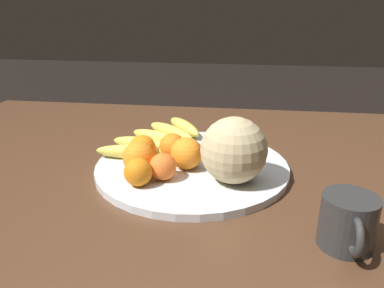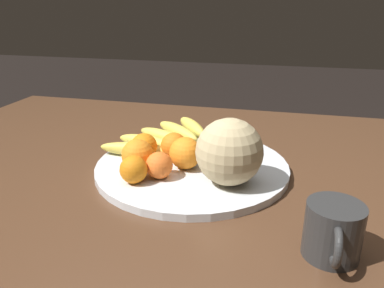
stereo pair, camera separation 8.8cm
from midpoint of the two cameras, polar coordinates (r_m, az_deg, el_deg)
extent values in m
cube|color=#4C301E|center=(0.92, -4.51, -5.03)|extent=(1.62, 1.12, 0.04)
cube|color=#4C301E|center=(1.74, -24.89, -6.81)|extent=(0.07, 0.07, 0.67)
cylinder|color=silver|center=(0.90, -2.79, -3.53)|extent=(0.46, 0.46, 0.02)
torus|color=#47382D|center=(0.90, -2.80, -3.38)|extent=(0.46, 0.46, 0.01)
sphere|color=tan|center=(0.79, 3.22, -1.02)|extent=(0.14, 0.14, 0.14)
sphere|color=brown|center=(0.97, -3.71, -0.04)|extent=(0.03, 0.03, 0.03)
ellipsoid|color=#DBC64C|center=(1.10, -3.49, 2.58)|extent=(0.13, 0.15, 0.04)
ellipsoid|color=#DBC64C|center=(1.06, -5.62, 1.83)|extent=(0.16, 0.14, 0.04)
ellipsoid|color=#DBC64C|center=(1.02, -7.74, 0.95)|extent=(0.17, 0.10, 0.04)
ellipsoid|color=#DBC64C|center=(0.98, -9.79, -0.07)|extent=(0.18, 0.07, 0.04)
ellipsoid|color=#DBC64C|center=(0.93, -11.74, -1.21)|extent=(0.18, 0.04, 0.03)
sphere|color=orange|center=(0.91, -10.32, -0.71)|extent=(0.06, 0.06, 0.06)
sphere|color=orange|center=(0.92, -5.75, -0.42)|extent=(0.06, 0.06, 0.06)
sphere|color=orange|center=(0.80, -11.36, -4.29)|extent=(0.06, 0.06, 0.06)
sphere|color=orange|center=(0.85, -11.04, -2.06)|extent=(0.07, 0.07, 0.07)
sphere|color=orange|center=(0.86, -3.77, -1.49)|extent=(0.07, 0.07, 0.07)
sphere|color=orange|center=(0.82, -7.55, -3.52)|extent=(0.06, 0.06, 0.06)
cube|color=white|center=(0.91, -8.15, -2.76)|extent=(0.07, 0.07, 0.00)
cylinder|color=#2D2D2D|center=(0.66, 19.10, -11.20)|extent=(0.09, 0.09, 0.09)
torus|color=#2D2D2D|center=(0.62, 19.88, -13.26)|extent=(0.01, 0.06, 0.06)
camera|label=1|loc=(0.04, -92.86, -1.11)|focal=35.00mm
camera|label=2|loc=(0.04, 87.14, 1.11)|focal=35.00mm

